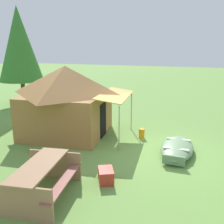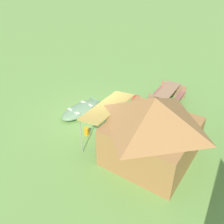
{
  "view_description": "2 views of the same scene",
  "coord_description": "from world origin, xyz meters",
  "px_view_note": "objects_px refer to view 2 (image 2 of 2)",
  "views": [
    {
      "loc": [
        -7.96,
        -1.59,
        3.41
      ],
      "look_at": [
        -0.06,
        1.33,
        1.26
      ],
      "focal_mm": 40.65,
      "sensor_mm": 36.0,
      "label": 1
    },
    {
      "loc": [
        7.16,
        7.18,
        7.07
      ],
      "look_at": [
        0.08,
        1.13,
        0.92
      ],
      "focal_mm": 40.84,
      "sensor_mm": 36.0,
      "label": 2
    }
  ],
  "objects_px": {
    "beached_rowboat": "(81,110)",
    "fuel_can": "(87,131)",
    "picnic_table": "(167,95)",
    "cooler_box": "(136,101)",
    "canvas_cabin_tent": "(152,129)"
  },
  "relations": [
    {
      "from": "beached_rowboat",
      "to": "picnic_table",
      "type": "height_order",
      "value": "picnic_table"
    },
    {
      "from": "picnic_table",
      "to": "cooler_box",
      "type": "relative_size",
      "value": 4.04
    },
    {
      "from": "picnic_table",
      "to": "beached_rowboat",
      "type": "bearing_deg",
      "value": -36.93
    },
    {
      "from": "picnic_table",
      "to": "cooler_box",
      "type": "bearing_deg",
      "value": -46.8
    },
    {
      "from": "beached_rowboat",
      "to": "cooler_box",
      "type": "xyz_separation_m",
      "value": [
        -2.51,
        1.53,
        -0.02
      ]
    },
    {
      "from": "cooler_box",
      "to": "fuel_can",
      "type": "height_order",
      "value": "fuel_can"
    },
    {
      "from": "picnic_table",
      "to": "cooler_box",
      "type": "xyz_separation_m",
      "value": [
        1.13,
        -1.2,
        -0.32
      ]
    },
    {
      "from": "picnic_table",
      "to": "fuel_can",
      "type": "xyz_separation_m",
      "value": [
        4.68,
        -1.29,
        -0.31
      ]
    },
    {
      "from": "beached_rowboat",
      "to": "picnic_table",
      "type": "xyz_separation_m",
      "value": [
        -3.64,
        2.74,
        0.31
      ]
    },
    {
      "from": "picnic_table",
      "to": "fuel_can",
      "type": "distance_m",
      "value": 4.86
    },
    {
      "from": "fuel_can",
      "to": "cooler_box",
      "type": "bearing_deg",
      "value": 178.66
    },
    {
      "from": "beached_rowboat",
      "to": "picnic_table",
      "type": "relative_size",
      "value": 1.05
    },
    {
      "from": "beached_rowboat",
      "to": "fuel_can",
      "type": "distance_m",
      "value": 1.78
    },
    {
      "from": "canvas_cabin_tent",
      "to": "fuel_can",
      "type": "bearing_deg",
      "value": -78.93
    },
    {
      "from": "beached_rowboat",
      "to": "canvas_cabin_tent",
      "type": "relative_size",
      "value": 0.52
    }
  ]
}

